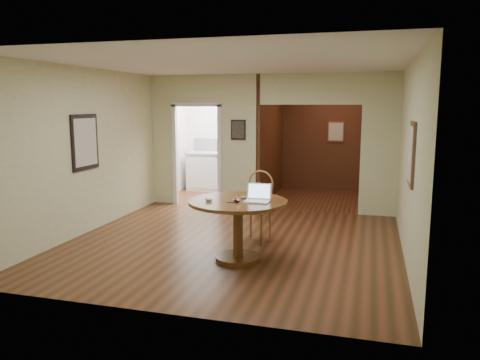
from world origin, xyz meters
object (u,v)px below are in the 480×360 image
(chair, at_px, (258,202))
(closed_laptop, at_px, (253,198))
(dining_table, at_px, (238,216))
(open_laptop, at_px, (258,196))

(chair, relative_size, closed_laptop, 3.57)
(closed_laptop, bearing_deg, dining_table, -160.51)
(dining_table, bearing_deg, open_laptop, 3.51)
(open_laptop, xyz_separation_m, closed_laptop, (-0.10, 0.12, -0.05))
(dining_table, xyz_separation_m, closed_laptop, (0.17, 0.14, 0.23))
(open_laptop, height_order, closed_laptop, open_laptop)
(dining_table, height_order, closed_laptop, closed_laptop)
(dining_table, relative_size, open_laptop, 3.99)
(chair, bearing_deg, closed_laptop, -70.76)
(chair, xyz_separation_m, closed_laptop, (0.12, -0.82, 0.23))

